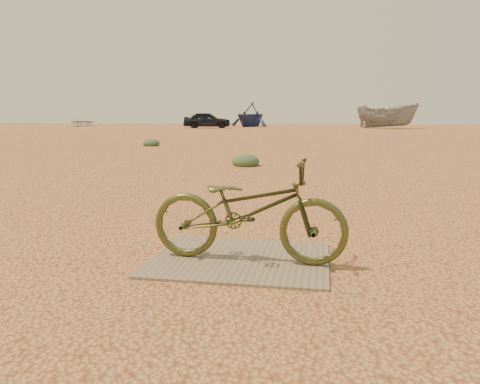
% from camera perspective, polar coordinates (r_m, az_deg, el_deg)
% --- Properties ---
extents(ground, '(120.00, 120.00, 0.00)m').
position_cam_1_polar(ground, '(4.41, -5.52, -7.09)').
color(ground, tan).
rests_on(ground, ground).
extents(plywood_board, '(1.52, 1.25, 0.02)m').
position_cam_1_polar(plywood_board, '(4.10, 0.00, -8.16)').
color(plywood_board, '#7F6A55').
rests_on(plywood_board, ground).
extents(bicycle, '(1.68, 0.65, 0.87)m').
position_cam_1_polar(bicycle, '(3.92, 1.01, -2.23)').
color(bicycle, '#454920').
rests_on(bicycle, plywood_board).
extents(car, '(4.51, 2.24, 1.48)m').
position_cam_1_polar(car, '(43.93, -4.03, 8.74)').
color(car, black).
rests_on(car, ground).
extents(boat_near_left, '(4.21, 5.21, 0.95)m').
position_cam_1_polar(boat_near_left, '(53.31, -18.73, 8.11)').
color(boat_near_left, silver).
rests_on(boat_near_left, ground).
extents(boat_far_left, '(5.73, 6.07, 2.53)m').
position_cam_1_polar(boat_far_left, '(48.98, 1.29, 9.45)').
color(boat_far_left, navy).
rests_on(boat_far_left, ground).
extents(boat_mid_right, '(6.07, 4.67, 2.22)m').
position_cam_1_polar(boat_mid_right, '(44.94, 17.43, 8.83)').
color(boat_mid_right, gray).
rests_on(boat_mid_right, ground).
extents(kale_a, '(0.68, 0.68, 0.37)m').
position_cam_1_polar(kale_a, '(11.56, 0.71, 3.22)').
color(kale_a, '#4E6342').
rests_on(kale_a, ground).
extents(kale_c, '(0.67, 0.67, 0.37)m').
position_cam_1_polar(kale_c, '(19.21, -10.76, 5.54)').
color(kale_c, '#4E6342').
rests_on(kale_c, ground).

